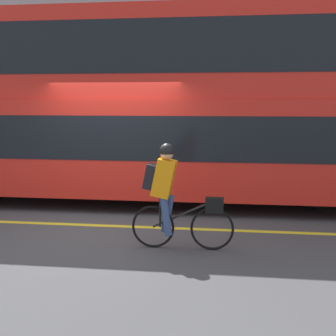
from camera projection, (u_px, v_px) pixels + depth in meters
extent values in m
plane|color=#424244|center=(104.00, 226.00, 8.12)|extent=(80.00, 80.00, 0.00)
cube|color=yellow|center=(105.00, 226.00, 8.16)|extent=(50.00, 0.14, 0.01)
cube|color=gray|center=(156.00, 173.00, 13.55)|extent=(60.00, 2.04, 0.16)
cube|color=#9E9EA3|center=(162.00, 56.00, 14.21)|extent=(60.00, 0.30, 6.98)
cylinder|color=black|center=(316.00, 184.00, 9.49)|extent=(0.98, 0.30, 0.98)
cube|color=red|center=(144.00, 145.00, 9.86)|extent=(11.47, 2.41, 1.90)
cube|color=black|center=(144.00, 134.00, 9.83)|extent=(11.02, 2.43, 0.84)
cube|color=red|center=(143.00, 57.00, 9.60)|extent=(11.47, 2.31, 1.73)
cube|color=black|center=(143.00, 52.00, 9.59)|extent=(11.02, 2.33, 0.97)
torus|color=black|center=(212.00, 229.00, 6.80)|extent=(0.64, 0.04, 0.64)
torus|color=black|center=(153.00, 227.00, 6.92)|extent=(0.64, 0.04, 0.64)
cylinder|color=black|center=(182.00, 214.00, 6.83)|extent=(0.88, 0.03, 0.43)
cylinder|color=black|center=(160.00, 211.00, 6.87)|extent=(0.03, 0.03, 0.47)
cube|color=black|center=(214.00, 205.00, 6.74)|extent=(0.26, 0.16, 0.22)
cube|color=orange|center=(164.00, 178.00, 6.79)|extent=(0.37, 0.32, 0.58)
cube|color=black|center=(150.00, 176.00, 6.81)|extent=(0.21, 0.26, 0.38)
cylinder|color=#384C7A|center=(168.00, 213.00, 6.95)|extent=(0.21, 0.11, 0.57)
cylinder|color=#384C7A|center=(166.00, 216.00, 6.77)|extent=(0.19, 0.11, 0.57)
sphere|color=tan|center=(167.00, 154.00, 6.73)|extent=(0.19, 0.19, 0.19)
sphere|color=black|center=(167.00, 151.00, 6.73)|extent=(0.21, 0.21, 0.21)
cylinder|color=#194C23|center=(98.00, 152.00, 13.59)|extent=(0.57, 0.57, 1.03)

